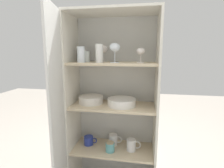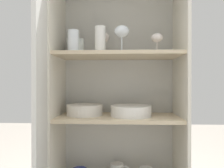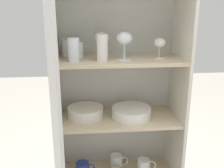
# 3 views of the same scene
# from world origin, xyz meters

# --- Properties ---
(cupboard_back_panel) EXTENTS (0.75, 0.02, 1.54)m
(cupboard_back_panel) POSITION_xyz_m (0.00, 0.33, 0.77)
(cupboard_back_panel) COLOR silver
(cupboard_back_panel) RESTS_ON ground_plane
(cupboard_side_left) EXTENTS (0.02, 0.35, 1.54)m
(cupboard_side_left) POSITION_xyz_m (-0.37, 0.16, 0.77)
(cupboard_side_left) COLOR silver
(cupboard_side_left) RESTS_ON ground_plane
(cupboard_side_right) EXTENTS (0.02, 0.35, 1.54)m
(cupboard_side_right) POSITION_xyz_m (0.37, 0.16, 0.77)
(cupboard_side_right) COLOR silver
(cupboard_side_right) RESTS_ON ground_plane
(cupboard_top_panel) EXTENTS (0.75, 0.35, 0.02)m
(cupboard_top_panel) POSITION_xyz_m (0.00, 0.16, 1.55)
(cupboard_top_panel) COLOR silver
(cupboard_top_panel) RESTS_ON cupboard_side_left
(shelf_board_lower) EXTENTS (0.71, 0.32, 0.02)m
(shelf_board_lower) POSITION_xyz_m (0.00, 0.16, 0.36)
(shelf_board_lower) COLOR beige
(shelf_board_middle) EXTENTS (0.71, 0.32, 0.02)m
(shelf_board_middle) POSITION_xyz_m (0.00, 0.16, 0.77)
(shelf_board_middle) COLOR beige
(shelf_board_upper) EXTENTS (0.71, 0.32, 0.02)m
(shelf_board_upper) POSITION_xyz_m (0.00, 0.16, 1.14)
(shelf_board_upper) COLOR beige
(cupboard_door) EXTENTS (0.10, 0.36, 1.54)m
(cupboard_door) POSITION_xyz_m (-0.33, -0.20, 0.77)
(cupboard_door) COLOR silver
(cupboard_door) RESTS_ON ground_plane
(tumbler_glass_0) EXTENTS (0.06, 0.06, 0.13)m
(tumbler_glass_0) POSITION_xyz_m (-0.26, 0.10, 1.21)
(tumbler_glass_0) COLOR white
(tumbler_glass_0) RESTS_ON shelf_board_upper
(tumbler_glass_1) EXTENTS (0.07, 0.07, 0.10)m
(tumbler_glass_1) POSITION_xyz_m (-0.29, 0.24, 1.20)
(tumbler_glass_1) COLOR white
(tumbler_glass_1) RESTS_ON shelf_board_upper
(tumbler_glass_2) EXTENTS (0.06, 0.06, 0.15)m
(tumbler_glass_2) POSITION_xyz_m (-0.10, 0.10, 1.22)
(tumbler_glass_2) COLOR white
(tumbler_glass_2) RESTS_ON shelf_board_upper
(tumbler_glass_3) EXTENTS (0.06, 0.06, 0.09)m
(tumbler_glass_3) POSITION_xyz_m (-0.24, 0.17, 1.19)
(tumbler_glass_3) COLOR white
(tumbler_glass_3) RESTS_ON shelf_board_upper
(wine_glass_0) EXTENTS (0.07, 0.07, 0.12)m
(wine_glass_0) POSITION_xyz_m (0.23, 0.14, 1.23)
(wine_glass_0) COLOR silver
(wine_glass_0) RESTS_ON shelf_board_upper
(wine_glass_1) EXTENTS (0.09, 0.09, 0.16)m
(wine_glass_1) POSITION_xyz_m (0.02, 0.11, 1.26)
(wine_glass_1) COLOR white
(wine_glass_1) RESTS_ON shelf_board_upper
(wine_glass_2) EXTENTS (0.09, 0.09, 0.15)m
(wine_glass_2) POSITION_xyz_m (-0.10, 0.21, 1.25)
(wine_glass_2) COLOR silver
(wine_glass_2) RESTS_ON shelf_board_upper
(plate_stack_white) EXTENTS (0.24, 0.24, 0.06)m
(plate_stack_white) POSITION_xyz_m (0.08, 0.15, 0.81)
(plate_stack_white) COLOR white
(plate_stack_white) RESTS_ON shelf_board_middle
(mixing_bowl_large) EXTENTS (0.22, 0.22, 0.06)m
(mixing_bowl_large) POSITION_xyz_m (-0.20, 0.18, 0.81)
(mixing_bowl_large) COLOR silver
(mixing_bowl_large) RESTS_ON shelf_board_middle
(coffee_mug_primary) EXTENTS (0.12, 0.08, 0.10)m
(coffee_mug_primary) POSITION_xyz_m (-0.01, 0.22, 0.42)
(coffee_mug_primary) COLOR white
(coffee_mug_primary) RESTS_ON shelf_board_lower
(coffee_mug_extra_1) EXTENTS (0.12, 0.09, 0.08)m
(coffee_mug_extra_1) POSITION_xyz_m (-0.23, 0.18, 0.41)
(coffee_mug_extra_1) COLOR #283893
(coffee_mug_extra_1) RESTS_ON shelf_board_lower
(coffee_mug_extra_2) EXTENTS (0.12, 0.08, 0.10)m
(coffee_mug_extra_2) POSITION_xyz_m (0.17, 0.15, 0.42)
(coffee_mug_extra_2) COLOR white
(coffee_mug_extra_2) RESTS_ON shelf_board_lower
(storage_jar) EXTENTS (0.08, 0.08, 0.09)m
(storage_jar) POSITION_xyz_m (-0.02, 0.10, 0.41)
(storage_jar) COLOR #5BA3A8
(storage_jar) RESTS_ON shelf_board_lower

